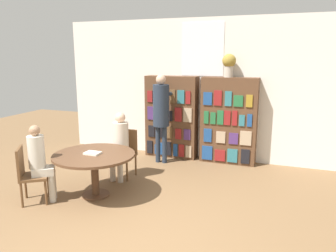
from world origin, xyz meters
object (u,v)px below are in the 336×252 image
librarian_standing (161,109)px  bookshelf_right (229,121)px  flower_vase (229,63)px  chair_left_side (125,151)px  seated_reader_left (120,142)px  bookshelf_left (171,117)px  seated_reader_right (40,160)px  reading_table (94,160)px  chair_near_camera (28,172)px

librarian_standing → bookshelf_right: bearing=20.9°
flower_vase → chair_left_side: (-1.62, -1.47, -1.58)m
bookshelf_right → seated_reader_left: bearing=-135.4°
flower_vase → bookshelf_left: bearing=-179.8°
seated_reader_right → librarian_standing: (1.04, 2.40, 0.48)m
seated_reader_right → librarian_standing: librarian_standing is taller
bookshelf_left → bookshelf_right: 1.26m
reading_table → seated_reader_right: (-0.66, -0.45, 0.08)m
bookshelf_right → chair_near_camera: bookshelf_right is taller
bookshelf_right → chair_left_side: (-1.66, -1.46, -0.41)m
seated_reader_left → bookshelf_left: bearing=-102.0°
bookshelf_right → flower_vase: 1.18m
seated_reader_right → librarian_standing: size_ratio=0.65×
chair_near_camera → seated_reader_right: seated_reader_right is taller
reading_table → chair_left_side: bearing=88.3°
seated_reader_left → seated_reader_right: 1.43m
librarian_standing → chair_left_side: bearing=-110.0°
reading_table → librarian_standing: size_ratio=0.70×
chair_near_camera → librarian_standing: bearing=120.2°
bookshelf_right → seated_reader_right: 3.74m
reading_table → librarian_standing: bearing=79.0°
bookshelf_right → seated_reader_right: size_ratio=1.48×
chair_near_camera → flower_vase: bearing=106.4°
chair_near_camera → seated_reader_left: size_ratio=0.71×
seated_reader_right → flower_vase: bearing=107.2°
flower_vase → chair_left_side: flower_vase is taller
seated_reader_left → flower_vase: bearing=-132.9°
bookshelf_right → librarian_standing: size_ratio=0.97×
chair_left_side → seated_reader_left: (-0.01, -0.18, 0.22)m
seated_reader_right → chair_near_camera: bearing=-90.0°
bookshelf_left → librarian_standing: size_ratio=0.97×
chair_left_side → seated_reader_right: size_ratio=0.73×
chair_near_camera → librarian_standing: 2.85m
reading_table → chair_left_side: chair_left_side is taller
bookshelf_left → chair_near_camera: (-1.24, -3.00, -0.41)m
flower_vase → seated_reader_right: (-2.31, -2.90, -1.39)m
bookshelf_right → chair_left_side: 2.25m
chair_left_side → librarian_standing: 1.22m
chair_left_side → seated_reader_left: 0.28m
flower_vase → seated_reader_left: flower_vase is taller
reading_table → chair_near_camera: chair_near_camera is taller
chair_near_camera → chair_left_side: size_ratio=1.00×
seated_reader_right → librarian_standing: bearing=122.3°
chair_near_camera → seated_reader_left: 1.61m
reading_table → chair_near_camera: (-0.81, -0.55, -0.11)m
bookshelf_right → librarian_standing: 1.43m
chair_left_side → bookshelf_right: bearing=-136.9°
bookshelf_left → librarian_standing: librarian_standing is taller
chair_near_camera → librarian_standing: librarian_standing is taller
flower_vase → bookshelf_right: bearing=-7.3°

